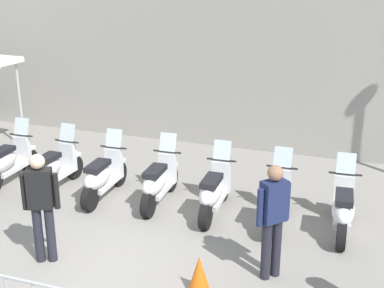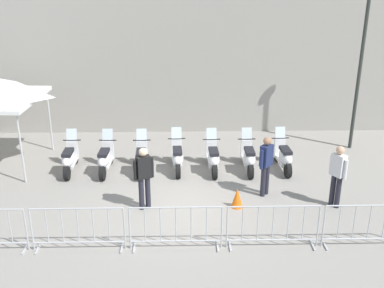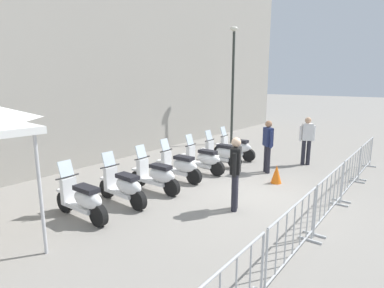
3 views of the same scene
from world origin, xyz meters
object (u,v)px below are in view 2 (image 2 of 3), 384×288
Objects in this scene: barrier_segment_3 at (273,227)px; barrier_segment_4 at (369,226)px; officer_by_barriers at (266,163)px; barrier_segment_2 at (176,228)px; traffic_cone at (237,198)px; officer_mid_plaza at (338,173)px; barrier_segment_1 at (78,229)px; street_lamp at (362,54)px; motorcycle_3 at (177,157)px; motorcycle_1 at (105,159)px; motorcycle_2 at (141,159)px; motorcycle_5 at (248,158)px; motorcycle_0 at (70,159)px; motorcycle_4 at (213,158)px; officer_near_row_end at (144,175)px; motorcycle_6 at (284,157)px.

barrier_segment_4 is (2.20, 0.13, 0.00)m from barrier_segment_3.
officer_by_barriers is (0.11, 2.59, 0.46)m from barrier_segment_3.
traffic_cone is (1.50, 1.98, -0.25)m from barrier_segment_2.
officer_mid_plaza is 1.00× the size of officer_by_barriers.
barrier_segment_1 is 0.39× the size of street_lamp.
motorcycle_3 is 4.28m from barrier_segment_2.
motorcycle_1 is at bearing 93.60° from barrier_segment_1.
motorcycle_1 is at bearing 152.37° from traffic_cone.
street_lamp is (1.34, 6.19, 2.78)m from barrier_segment_4.
motorcycle_2 is at bearing 160.22° from officer_mid_plaza.
motorcycle_5 is 3.14× the size of traffic_cone.
officer_mid_plaza reaches higher than motorcycle_0.
motorcycle_2 and motorcycle_4 have the same top height.
officer_near_row_end is (-3.15, 1.70, 0.46)m from barrier_segment_3.
street_lamp is 8.45m from officer_near_row_end.
motorcycle_2 is at bearing -170.83° from motorcycle_3.
officer_near_row_end is (2.62, -2.20, 0.53)m from motorcycle_0.
traffic_cone is at bearing -101.36° from motorcycle_5.
officer_near_row_end reaches higher than motorcycle_4.
barrier_segment_1 is 3.85× the size of traffic_cone.
barrier_segment_4 is at bearing -102.20° from street_lamp.
motorcycle_4 and motorcycle_5 have the same top height.
officer_near_row_end is (-2.93, -2.49, 0.53)m from motorcycle_5.
motorcycle_2 reaches higher than barrier_segment_1.
officer_mid_plaza is (1.92, 2.00, 0.46)m from barrier_segment_3.
barrier_segment_4 is 1.22× the size of officer_by_barriers.
motorcycle_1 is 6.88m from officer_mid_plaza.
motorcycle_5 is (4.44, 0.27, 0.00)m from motorcycle_1.
officer_by_barriers is (5.88, -1.30, 0.53)m from motorcycle_0.
motorcycle_2 and motorcycle_6 have the same top height.
motorcycle_3 is 4.82m from barrier_segment_1.
motorcycle_2 is 3.56m from traffic_cone.
motorcycle_0 is at bearing 145.98° from barrier_segment_3.
motorcycle_6 reaches higher than traffic_cone.
barrier_segment_4 is at bearing 3.33° from barrier_segment_1.
officer_near_row_end reaches higher than motorcycle_1.
barrier_segment_1 is (-5.29, -4.57, 0.07)m from motorcycle_6.
barrier_segment_3 is at bearing -48.20° from motorcycle_2.
barrier_segment_4 is 6.91m from street_lamp.
motorcycle_2 is at bearing -161.69° from street_lamp.
motorcycle_1 is 4.19m from barrier_segment_1.
motorcycle_5 is 0.81× the size of barrier_segment_3.
street_lamp reaches higher than officer_near_row_end.
motorcycle_0 is 6.67m from motorcycle_6.
motorcycle_4 is at bearing 3.43° from motorcycle_1.
barrier_segment_3 is 1.99m from traffic_cone.
motorcycle_2 is 6.92m from barrier_segment_4.
motorcycle_0 reaches higher than barrier_segment_3.
motorcycle_3 is 0.81× the size of barrier_segment_2.
motorcycle_4 is 1.00× the size of officer_near_row_end.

